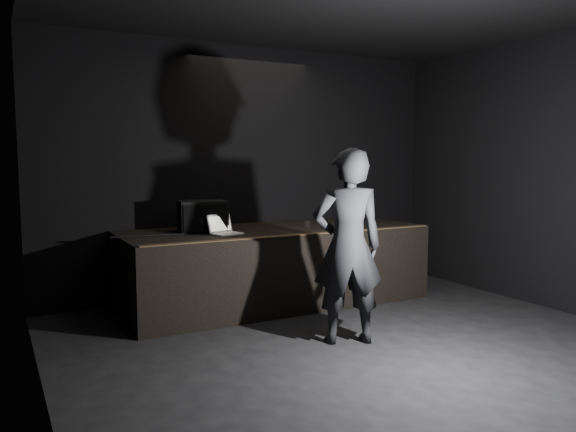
% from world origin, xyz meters
% --- Properties ---
extents(ground, '(7.00, 7.00, 0.00)m').
position_xyz_m(ground, '(0.00, 0.00, 0.00)').
color(ground, black).
rests_on(ground, ground).
extents(room_walls, '(6.10, 7.10, 3.52)m').
position_xyz_m(room_walls, '(0.00, 0.00, 2.02)').
color(room_walls, black).
rests_on(room_walls, ground).
extents(stage_riser, '(4.00, 1.50, 1.00)m').
position_xyz_m(stage_riser, '(0.00, 2.73, 0.50)').
color(stage_riser, black).
rests_on(stage_riser, ground).
extents(riser_lip, '(3.92, 0.10, 0.01)m').
position_xyz_m(riser_lip, '(0.00, 2.02, 1.01)').
color(riser_lip, brown).
rests_on(riser_lip, stage_riser).
extents(stage_monitor, '(0.65, 0.52, 0.39)m').
position_xyz_m(stage_monitor, '(-0.95, 2.87, 1.20)').
color(stage_monitor, black).
rests_on(stage_monitor, stage_riser).
extents(cable, '(0.91, 0.14, 0.02)m').
position_xyz_m(cable, '(-1.65, 2.76, 1.01)').
color(cable, black).
rests_on(cable, stage_riser).
extents(laptop, '(0.41, 0.39, 0.24)m').
position_xyz_m(laptop, '(-0.79, 2.54, 1.06)').
color(laptop, white).
rests_on(laptop, stage_riser).
extents(beer_can, '(0.06, 0.06, 0.15)m').
position_xyz_m(beer_can, '(-0.70, 2.69, 1.08)').
color(beer_can, silver).
rests_on(beer_can, stage_riser).
extents(plastic_cup, '(0.08, 0.08, 0.10)m').
position_xyz_m(plastic_cup, '(0.42, 2.58, 1.05)').
color(plastic_cup, white).
rests_on(plastic_cup, stage_riser).
extents(wii_remote, '(0.04, 0.13, 0.02)m').
position_xyz_m(wii_remote, '(0.99, 2.22, 1.01)').
color(wii_remote, silver).
rests_on(wii_remote, stage_riser).
extents(person, '(0.86, 0.71, 2.03)m').
position_xyz_m(person, '(-0.06, 0.92, 1.02)').
color(person, black).
rests_on(person, ground).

